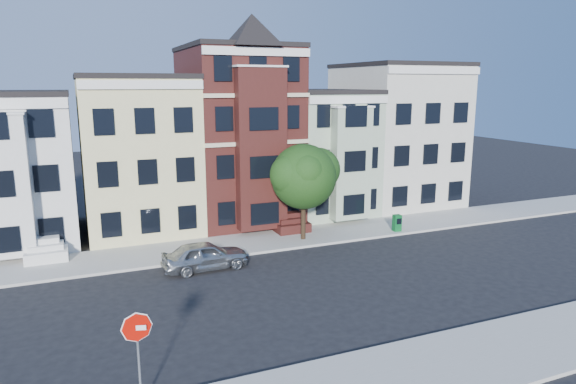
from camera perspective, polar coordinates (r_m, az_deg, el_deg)
name	(u,v)px	position (r m, az deg, el deg)	size (l,w,h in m)	color
ground	(329,287)	(25.41, 4.56, -10.53)	(120.00, 120.00, 0.00)	black
far_sidewalk	(270,241)	(32.27, -1.97, -5.43)	(60.00, 4.00, 0.15)	#9E9B93
near_sidewalk	(435,369)	(19.37, 16.03, -18.33)	(60.00, 4.00, 0.15)	#9E9B93
house_white	(3,170)	(35.94, -29.07, 2.10)	(8.00, 9.00, 9.00)	silver
house_yellow	(138,156)	(35.85, -16.36, 3.91)	(7.00, 9.00, 10.00)	beige
house_brown	(238,137)	(37.15, -5.62, 6.15)	(7.00, 9.00, 12.00)	#381411
house_green	(319,153)	(39.71, 3.44, 4.38)	(6.00, 9.00, 9.00)	#9CAE93
house_cream	(396,136)	(43.13, 11.89, 6.08)	(8.00, 9.00, 11.00)	beige
street_tree	(304,181)	(31.51, 1.74, 1.23)	(6.36, 6.36, 7.40)	#234C17
parked_car	(205,256)	(27.75, -9.18, -6.99)	(1.82, 4.53, 1.54)	#A1A4A8
newspaper_box	(397,223)	(34.70, 12.01, -3.38)	(0.49, 0.44, 1.09)	#0C6027
stop_sign	(138,354)	(16.55, -16.30, -16.85)	(0.93, 0.13, 3.39)	#B00C03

